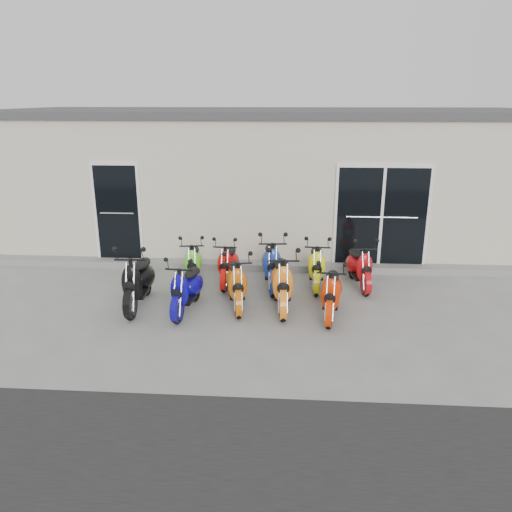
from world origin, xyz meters
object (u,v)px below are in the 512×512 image
at_px(scooter_front_blue, 186,282).
at_px(scooter_back_red, 228,258).
at_px(scooter_back_blue, 272,257).
at_px(scooter_back_green, 193,257).
at_px(scooter_back_extra, 360,261).
at_px(scooter_front_black, 138,274).
at_px(scooter_front_red, 331,286).
at_px(scooter_front_orange_a, 237,276).
at_px(scooter_front_orange_b, 282,275).
at_px(scooter_back_yellow, 317,259).

bearing_deg(scooter_front_blue, scooter_back_red, 75.87).
bearing_deg(scooter_back_blue, scooter_front_blue, -141.11).
relative_size(scooter_back_green, scooter_back_extra, 1.00).
relative_size(scooter_front_blue, scooter_back_blue, 0.90).
xyz_separation_m(scooter_front_black, scooter_front_red, (3.44, -0.18, -0.07)).
bearing_deg(scooter_back_blue, scooter_front_orange_a, -123.61).
relative_size(scooter_back_red, scooter_back_blue, 0.87).
xyz_separation_m(scooter_front_orange_b, scooter_back_blue, (-0.22, 1.06, -0.01)).
distance_m(scooter_front_red, scooter_back_green, 3.05).
bearing_deg(scooter_back_yellow, scooter_front_red, -80.59).
bearing_deg(scooter_back_green, scooter_back_yellow, -8.93).
height_order(scooter_front_orange_b, scooter_back_yellow, scooter_front_orange_b).
distance_m(scooter_front_black, scooter_back_red, 1.96).
xyz_separation_m(scooter_back_yellow, scooter_back_extra, (0.85, 0.03, -0.02)).
xyz_separation_m(scooter_front_black, scooter_back_red, (1.47, 1.29, -0.09)).
distance_m(scooter_front_orange_b, scooter_back_red, 1.62).
bearing_deg(scooter_front_red, scooter_front_black, -176.14).
bearing_deg(scooter_back_extra, scooter_back_blue, 174.90).
relative_size(scooter_front_orange_a, scooter_back_green, 1.06).
height_order(scooter_front_orange_a, scooter_back_blue, scooter_back_blue).
distance_m(scooter_front_orange_a, scooter_back_yellow, 1.86).
bearing_deg(scooter_back_blue, scooter_back_extra, -0.72).
bearing_deg(scooter_front_black, scooter_back_red, 39.14).
bearing_deg(scooter_front_orange_a, scooter_front_black, 175.40).
bearing_deg(scooter_back_red, scooter_front_blue, -108.91).
xyz_separation_m(scooter_front_blue, scooter_back_yellow, (2.34, 1.41, 0.01)).
bearing_deg(scooter_front_blue, scooter_front_red, 6.31).
distance_m(scooter_back_blue, scooter_back_extra, 1.74).
bearing_deg(scooter_front_black, scooter_front_red, -5.25).
relative_size(scooter_back_green, scooter_back_blue, 0.89).
distance_m(scooter_front_red, scooter_back_extra, 1.60).
bearing_deg(scooter_back_yellow, scooter_front_black, -157.05).
distance_m(scooter_front_orange_b, scooter_back_extra, 1.91).
relative_size(scooter_front_black, scooter_front_orange_a, 1.08).
relative_size(scooter_front_red, scooter_back_blue, 0.90).
bearing_deg(scooter_back_green, scooter_front_black, -128.92).
xyz_separation_m(scooter_front_black, scooter_front_blue, (0.91, -0.17, -0.07)).
xyz_separation_m(scooter_front_orange_b, scooter_back_yellow, (0.67, 1.12, -0.06)).
xyz_separation_m(scooter_back_blue, scooter_back_yellow, (0.89, 0.07, -0.05)).
height_order(scooter_back_blue, scooter_back_extra, scooter_back_blue).
relative_size(scooter_front_orange_a, scooter_back_yellow, 1.02).
relative_size(scooter_front_black, scooter_back_blue, 1.01).
xyz_separation_m(scooter_front_blue, scooter_back_blue, (1.45, 1.34, 0.06)).
height_order(scooter_front_orange_a, scooter_front_orange_b, scooter_front_orange_b).
bearing_deg(scooter_front_black, scooter_back_blue, 24.32).
bearing_deg(scooter_front_orange_b, scooter_back_green, 144.94).
distance_m(scooter_back_green, scooter_back_red, 0.71).
bearing_deg(scooter_front_blue, scooter_back_green, 102.97).
height_order(scooter_front_black, scooter_back_blue, scooter_front_black).
height_order(scooter_front_black, scooter_front_orange_a, scooter_front_black).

